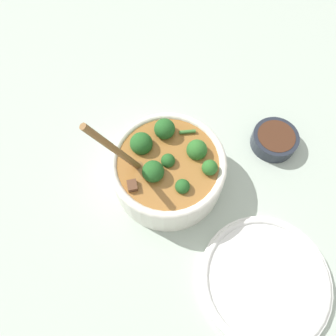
{
  "coord_description": "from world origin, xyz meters",
  "views": [
    {
      "loc": [
        0.27,
        0.02,
        0.64
      ],
      "look_at": [
        0.0,
        0.0,
        0.06
      ],
      "focal_mm": 35.0,
      "sensor_mm": 36.0,
      "label": 1
    }
  ],
  "objects": [
    {
      "name": "stew_bowl",
      "position": [
        -0.0,
        -0.0,
        0.05
      ],
      "size": [
        0.22,
        0.24,
        0.24
      ],
      "color": "white",
      "rests_on": "ground_plane"
    },
    {
      "name": "ground_plane",
      "position": [
        0.0,
        0.0,
        0.0
      ],
      "size": [
        4.0,
        4.0,
        0.0
      ],
      "primitive_type": "plane",
      "color": "#ADBCAD"
    },
    {
      "name": "empty_plate",
      "position": [
        0.19,
        0.19,
        0.01
      ],
      "size": [
        0.24,
        0.24,
        0.02
      ],
      "color": "white",
      "rests_on": "ground_plane"
    },
    {
      "name": "condiment_bowl",
      "position": [
        -0.1,
        0.23,
        0.02
      ],
      "size": [
        0.1,
        0.1,
        0.03
      ],
      "color": "#232833",
      "rests_on": "ground_plane"
    }
  ]
}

